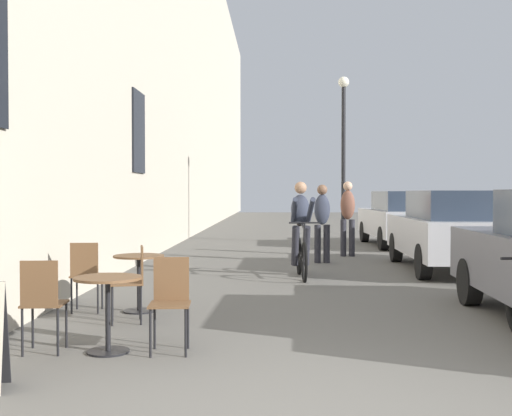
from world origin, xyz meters
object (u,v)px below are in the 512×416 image
cafe_chair_near_toward_street (170,297)px  cafe_chair_mid_toward_street (133,278)px  parked_car_third (403,218)px  pedestrian_mid (348,214)px  cyclist_on_bicycle (301,232)px  cafe_table_near (108,298)px  street_lamp (343,138)px  cafe_chair_near_toward_wall (42,299)px  cafe_chair_mid_toward_wall (86,272)px  pedestrian_near (322,219)px  cafe_table_mid (139,271)px  parked_car_second (452,229)px

cafe_chair_near_toward_street → cafe_chair_mid_toward_street: (-0.66, 1.32, 0.00)m
parked_car_third → pedestrian_mid: bearing=-123.3°
cyclist_on_bicycle → parked_car_third: size_ratio=0.40×
cafe_table_near → street_lamp: (3.57, 12.82, 2.59)m
cyclist_on_bicycle → street_lamp: size_ratio=0.36×
cafe_chair_near_toward_wall → cyclist_on_bicycle: cyclist_on_bicycle is taller
cafe_chair_near_toward_street → cafe_chair_mid_toward_street: same height
cafe_table_near → cafe_chair_mid_toward_wall: 2.14m
cafe_chair_mid_toward_street → pedestrian_near: size_ratio=0.53×
pedestrian_near → cafe_chair_near_toward_wall: bearing=-112.2°
cafe_table_near → cafe_table_mid: same height
cafe_chair_near_toward_street → street_lamp: 13.35m
cafe_chair_mid_toward_wall → parked_car_third: 11.68m
cafe_chair_near_toward_wall → pedestrian_near: (3.18, 7.80, 0.43)m
cafe_table_near → pedestrian_near: 8.16m
cafe_table_near → cafe_chair_near_toward_street: cafe_chair_near_toward_street is taller
parked_car_third → street_lamp: bearing=153.2°
cafe_table_near → pedestrian_near: pedestrian_near is taller
cafe_chair_near_toward_street → cyclist_on_bicycle: 5.60m
cafe_chair_near_toward_wall → cyclist_on_bicycle: (2.64, 5.55, 0.29)m
parked_car_second → cafe_table_near: bearing=-127.8°
cafe_chair_mid_toward_wall → cafe_chair_mid_toward_street: bearing=-38.5°
cafe_table_near → parked_car_third: parked_car_third is taller
cafe_table_near → cafe_chair_mid_toward_street: size_ratio=0.81×
cafe_table_near → cafe_chair_mid_toward_street: bearing=93.1°
cafe_chair_near_toward_wall → cyclist_on_bicycle: size_ratio=0.51×
cafe_chair_mid_toward_wall → street_lamp: bearing=68.0°
parked_car_second → pedestrian_near: bearing=152.0°
cyclist_on_bicycle → parked_car_third: 7.25m
cyclist_on_bicycle → pedestrian_mid: (1.25, 3.70, 0.19)m
pedestrian_near → cafe_chair_mid_toward_wall: bearing=-120.5°
cyclist_on_bicycle → parked_car_third: bearing=64.5°
cafe_chair_mid_toward_wall → cyclist_on_bicycle: (2.85, 3.49, 0.29)m
pedestrian_near → cyclist_on_bicycle: bearing=-103.5°
cyclist_on_bicycle → parked_car_second: cyclist_on_bicycle is taller
cafe_chair_near_toward_street → pedestrian_mid: size_ratio=0.50×
cafe_chair_near_toward_wall → street_lamp: bearing=72.1°
parked_car_second → parked_car_third: (0.17, 5.58, -0.00)m
cafe_chair_mid_toward_wall → street_lamp: street_lamp is taller
cafe_table_mid → pedestrian_mid: 7.92m
cafe_chair_near_toward_street → street_lamp: street_lamp is taller
cafe_chair_near_toward_wall → cafe_table_mid: 2.18m
cafe_table_near → cyclist_on_bicycle: cyclist_on_bicycle is taller
cafe_chair_mid_toward_wall → parked_car_third: (5.97, 10.04, 0.28)m
cafe_chair_near_toward_wall → street_lamp: 13.80m
cyclist_on_bicycle → cafe_chair_mid_toward_wall: bearing=-129.2°
pedestrian_mid → parked_car_third: bearing=56.7°
cafe_chair_near_toward_wall → street_lamp: (4.17, 12.90, 2.59)m
pedestrian_near → cafe_chair_mid_toward_street: bearing=-112.8°
cafe_table_mid → cafe_chair_mid_toward_wall: size_ratio=0.81×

